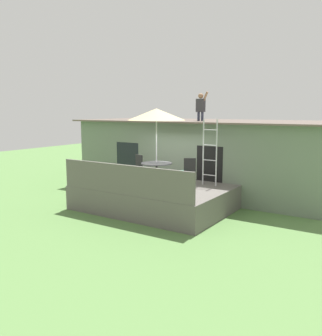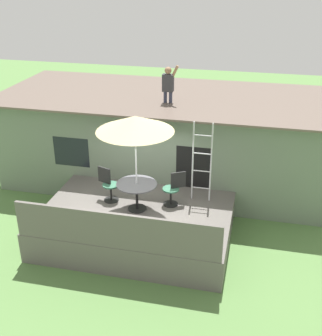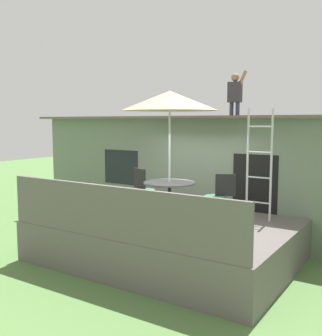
# 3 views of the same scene
# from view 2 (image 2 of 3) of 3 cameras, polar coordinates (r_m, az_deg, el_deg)

# --- Properties ---
(ground_plane) EXTENTS (40.00, 40.00, 0.00)m
(ground_plane) POSITION_cam_2_polar(r_m,az_deg,el_deg) (11.90, -3.12, -8.84)
(ground_plane) COLOR #567F42
(house) EXTENTS (10.50, 4.50, 2.88)m
(house) POSITION_cam_2_polar(r_m,az_deg,el_deg) (14.33, 0.70, 3.90)
(house) COLOR slate
(house) RESTS_ON ground
(deck) EXTENTS (4.86, 3.42, 0.80)m
(deck) POSITION_cam_2_polar(r_m,az_deg,el_deg) (11.68, -3.17, -7.22)
(deck) COLOR #605B56
(deck) RESTS_ON ground
(deck_railing) EXTENTS (4.76, 0.08, 0.90)m
(deck_railing) POSITION_cam_2_polar(r_m,az_deg,el_deg) (9.90, -5.95, -8.08)
(deck_railing) COLOR #605B56
(deck_railing) RESTS_ON deck
(patio_table) EXTENTS (1.04, 1.04, 0.74)m
(patio_table) POSITION_cam_2_polar(r_m,az_deg,el_deg) (11.26, -3.17, -2.75)
(patio_table) COLOR black
(patio_table) RESTS_ON deck
(patio_umbrella) EXTENTS (1.90, 1.90, 2.54)m
(patio_umbrella) POSITION_cam_2_polar(r_m,az_deg,el_deg) (10.55, -3.40, 5.73)
(patio_umbrella) COLOR silver
(patio_umbrella) RESTS_ON deck
(step_ladder) EXTENTS (0.52, 0.04, 2.20)m
(step_ladder) POSITION_cam_2_polar(r_m,az_deg,el_deg) (11.52, 5.30, 0.72)
(step_ladder) COLOR silver
(step_ladder) RESTS_ON deck
(person_figure) EXTENTS (0.47, 0.20, 1.11)m
(person_figure) POSITION_cam_2_polar(r_m,az_deg,el_deg) (12.93, 0.96, 11.03)
(person_figure) COLOR #33384C
(person_figure) RESTS_ON house
(patio_chair_left) EXTENTS (0.60, 0.44, 0.92)m
(patio_chair_left) POSITION_cam_2_polar(r_m,az_deg,el_deg) (11.84, -6.81, -2.12)
(patio_chair_left) COLOR black
(patio_chair_left) RESTS_ON deck
(patio_chair_right) EXTENTS (0.58, 0.44, 0.92)m
(patio_chair_right) POSITION_cam_2_polar(r_m,az_deg,el_deg) (11.54, 1.63, -2.71)
(patio_chair_right) COLOR black
(patio_chair_right) RESTS_ON deck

